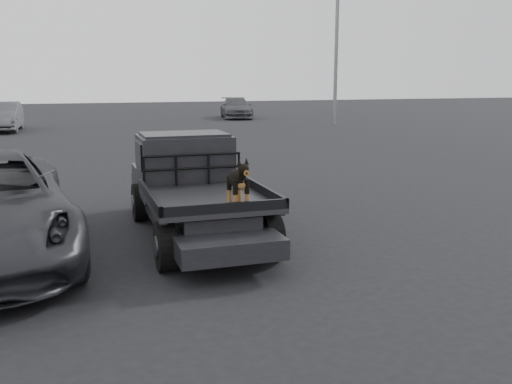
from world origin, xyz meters
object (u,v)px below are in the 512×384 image
object	(u,v)px
flatbed_ute	(196,212)
dog	(238,183)
floodlight_far	(337,17)
distant_car_b	(236,108)
distant_car_a	(3,117)

from	to	relation	value
flatbed_ute	dog	world-z (taller)	dog
flatbed_ute	dog	size ratio (longest dim) A/B	7.30
flatbed_ute	floodlight_far	size ratio (longest dim) A/B	0.40
distant_car_b	floodlight_far	size ratio (longest dim) A/B	0.37
distant_car_a	distant_car_b	world-z (taller)	distant_car_a
flatbed_ute	floodlight_far	world-z (taller)	floodlight_far
distant_car_a	distant_car_b	xyz separation A→B (m)	(14.72, 5.81, -0.06)
flatbed_ute	floodlight_far	xyz separation A→B (m)	(17.44, 30.40, 6.85)
distant_car_b	dog	bearing A→B (deg)	-95.84
flatbed_ute	distant_car_b	bearing A→B (deg)	72.47
floodlight_far	flatbed_ute	bearing A→B (deg)	-119.84
flatbed_ute	floodlight_far	distance (m)	35.72
dog	distant_car_b	size ratio (longest dim) A/B	0.15
flatbed_ute	distant_car_a	bearing A→B (deg)	103.01
distant_car_b	floodlight_far	distance (m)	10.55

